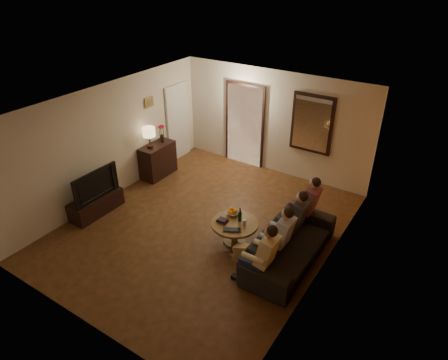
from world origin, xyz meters
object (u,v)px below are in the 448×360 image
Objects in this scene: person_b at (280,240)px; dog at (246,252)px; sofa at (291,245)px; laptop at (231,231)px; tv at (92,184)px; person_c at (294,223)px; coffee_table at (235,232)px; wine_bottle at (240,214)px; tv_stand at (96,204)px; person_d at (307,208)px; bowl at (233,213)px; table_lamp at (149,138)px; person_a at (263,259)px; dresser at (158,160)px.

dog is at bearing -153.38° from person_b.
sofa is 0.84m from dog.
dog is at bearing -50.68° from laptop.
person_c reaches higher than tv.
coffee_table is 2.76× the size of laptop.
wine_bottle reaches higher than laptop.
laptop is (0.05, -0.38, -0.14)m from wine_bottle.
person_b reaches higher than tv_stand.
person_d reaches higher than bowl.
dog is 1.81× the size of wine_bottle.
sofa is at bearing 11.79° from tv_stand.
wine_bottle reaches higher than bowl.
laptop is (3.15, -1.33, -0.64)m from table_lamp.
tv reaches higher than coffee_table.
sofa is at bearing 71.57° from person_b.
person_d is 1.59m from laptop.
laptop is at bearing -174.20° from person_b.
tv_stand is 3.64× the size of laptop.
person_a is at bearing -37.57° from coffee_table.
sofa is at bearing -4.67° from bowl.
person_c is 1.00× the size of person_d.
dog is 0.98m from bowl.
dresser is 3.63× the size of bowl.
wine_bottle reaches higher than sofa.
dresser is 3.51m from laptop.
tv is 0.94× the size of person_d.
tv_stand is 1.32× the size of coffee_table.
tv_stand is at bearing -172.02° from person_b.
wine_bottle is 0.94× the size of laptop.
table_lamp is at bearing -90.00° from dresser.
bowl is (-0.18, 0.22, 0.26)m from coffee_table.
bowl is (-1.20, 0.41, -0.12)m from person_b.
table_lamp is at bearing 179.44° from person_d.
tv_stand is at bearing -156.49° from person_d.
person_c is at bearing -90.00° from person_d.
dresser is at bearing 176.34° from person_d.
dresser is at bearing 159.82° from bowl.
person_b is 2.14× the size of dog.
coffee_table is (-1.02, 0.79, -0.38)m from person_a.
person_d is at bearing 90.00° from person_c.
person_a is 1.00× the size of person_c.
person_b reaches higher than sofa.
person_a is at bearing -0.42° from tv_stand.
tv is (0.00, -2.03, 0.31)m from dresser.
wine_bottle is at bearing 90.72° from sofa.
person_c reaches higher than tv_stand.
table_lamp is 4.34m from sofa.
sofa is (4.17, -1.16, -0.08)m from dresser.
sofa is 8.84× the size of bowl.
laptop is at bearing -125.49° from person_d.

